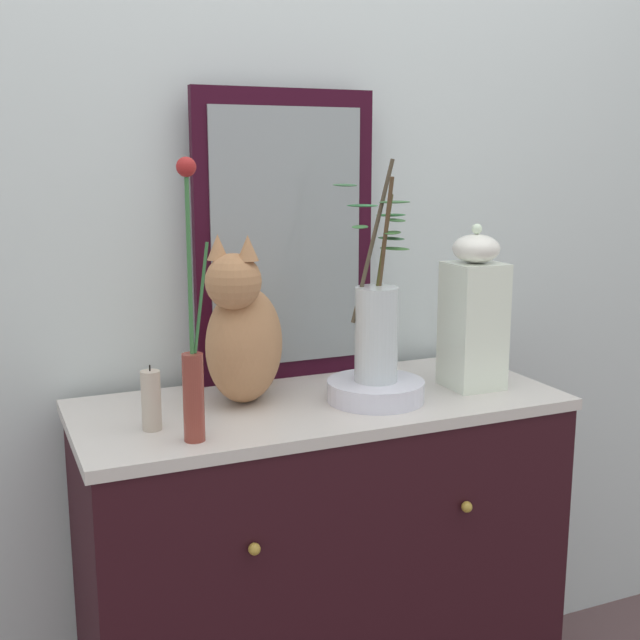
# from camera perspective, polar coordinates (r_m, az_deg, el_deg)

# --- Properties ---
(wall_back) EXTENTS (4.40, 0.08, 2.60)m
(wall_back) POSITION_cam_1_polar(r_m,az_deg,el_deg) (2.02, -3.46, 7.48)
(wall_back) COLOR silver
(wall_back) RESTS_ON ground_plane
(sideboard) EXTENTS (1.08, 0.48, 0.91)m
(sideboard) POSITION_cam_1_polar(r_m,az_deg,el_deg) (1.99, 0.00, -18.18)
(sideboard) COLOR black
(sideboard) RESTS_ON ground_plane
(mirror_leaning) EXTENTS (0.44, 0.03, 0.68)m
(mirror_leaning) POSITION_cam_1_polar(r_m,az_deg,el_deg) (1.93, -2.46, 5.82)
(mirror_leaning) COLOR black
(mirror_leaning) RESTS_ON sideboard
(cat_sitting) EXTENTS (0.32, 0.38, 0.37)m
(cat_sitting) POSITION_cam_1_polar(r_m,az_deg,el_deg) (1.76, -5.41, -1.02)
(cat_sitting) COLOR #AE7850
(cat_sitting) RESTS_ON sideboard
(vase_slim_green) EXTENTS (0.06, 0.04, 0.53)m
(vase_slim_green) POSITION_cam_1_polar(r_m,az_deg,el_deg) (1.53, -8.93, -2.70)
(vase_slim_green) COLOR brown
(vase_slim_green) RESTS_ON sideboard
(bowl_porcelain) EXTENTS (0.22, 0.22, 0.05)m
(bowl_porcelain) POSITION_cam_1_polar(r_m,az_deg,el_deg) (1.80, 3.92, -4.96)
(bowl_porcelain) COLOR silver
(bowl_porcelain) RESTS_ON sideboard
(vase_glass_clear) EXTENTS (0.15, 0.19, 0.48)m
(vase_glass_clear) POSITION_cam_1_polar(r_m,az_deg,el_deg) (1.77, 4.00, -0.26)
(vase_glass_clear) COLOR silver
(vase_glass_clear) RESTS_ON bowl_porcelain
(jar_lidded_porcelain) EXTENTS (0.12, 0.12, 0.38)m
(jar_lidded_porcelain) POSITION_cam_1_polar(r_m,az_deg,el_deg) (1.90, 10.73, 0.43)
(jar_lidded_porcelain) COLOR white
(jar_lidded_porcelain) RESTS_ON sideboard
(candle_pillar) EXTENTS (0.04, 0.04, 0.13)m
(candle_pillar) POSITION_cam_1_polar(r_m,az_deg,el_deg) (1.63, -11.76, -5.55)
(candle_pillar) COLOR #BFAF9E
(candle_pillar) RESTS_ON sideboard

